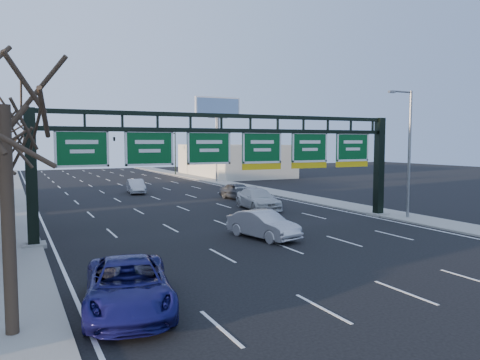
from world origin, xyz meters
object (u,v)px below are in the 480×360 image
sign_gantry (238,155)px  car_blue_suv (128,286)px  car_white_wagon (258,199)px  car_silver_sedan (263,225)px

sign_gantry → car_blue_suv: bearing=-130.2°
sign_gantry → car_blue_suv: (-9.56, -11.32, -3.82)m
car_blue_suv → car_white_wagon: (14.71, 18.21, 0.01)m
sign_gantry → car_white_wagon: size_ratio=4.33×
car_blue_suv → car_silver_sedan: size_ratio=1.24×
car_white_wagon → car_silver_sedan: bearing=-111.0°
sign_gantry → car_white_wagon: 9.41m
car_blue_suv → car_white_wagon: bearing=61.8°
sign_gantry → car_white_wagon: (5.15, 6.89, -3.81)m
car_blue_suv → car_white_wagon: size_ratio=1.03×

